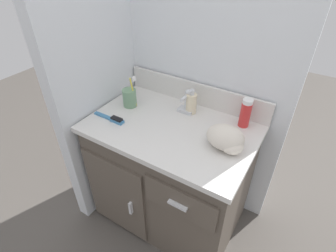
% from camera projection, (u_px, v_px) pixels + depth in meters
% --- Properties ---
extents(ground_plane, '(6.00, 6.00, 0.00)m').
position_uv_depth(ground_plane, '(170.00, 211.00, 1.84)').
color(ground_plane, '#4C4742').
extents(wall_back, '(1.08, 0.08, 2.20)m').
position_uv_depth(wall_back, '(204.00, 42.00, 1.42)').
color(wall_back, silver).
rests_on(wall_back, ground_plane).
extents(wall_left, '(0.08, 0.66, 2.20)m').
position_uv_depth(wall_left, '(92.00, 44.00, 1.40)').
color(wall_left, silver).
rests_on(wall_left, ground_plane).
extents(vanity, '(0.90, 0.60, 0.74)m').
position_uv_depth(vanity, '(170.00, 173.00, 1.61)').
color(vanity, brown).
rests_on(vanity, ground_plane).
extents(backsplash, '(0.90, 0.02, 0.13)m').
position_uv_depth(backsplash, '(196.00, 93.00, 1.55)').
color(backsplash, silver).
rests_on(backsplash, vanity).
extents(sink_faucet, '(0.09, 0.09, 0.14)m').
position_uv_depth(sink_faucet, '(186.00, 105.00, 1.48)').
color(sink_faucet, silver).
rests_on(sink_faucet, vanity).
extents(toothbrush_cup, '(0.08, 0.08, 0.19)m').
position_uv_depth(toothbrush_cup, '(130.00, 98.00, 1.54)').
color(toothbrush_cup, gray).
rests_on(toothbrush_cup, vanity).
extents(soap_dispenser, '(0.06, 0.07, 0.15)m').
position_uv_depth(soap_dispenser, '(191.00, 103.00, 1.48)').
color(soap_dispenser, beige).
rests_on(soap_dispenser, vanity).
extents(shaving_cream_can, '(0.06, 0.06, 0.16)m').
position_uv_depth(shaving_cream_can, '(245.00, 113.00, 1.36)').
color(shaving_cream_can, red).
rests_on(shaving_cream_can, vanity).
extents(hairbrush, '(0.20, 0.03, 0.03)m').
position_uv_depth(hairbrush, '(113.00, 119.00, 1.44)').
color(hairbrush, teal).
rests_on(hairbrush, vanity).
extents(hand_towel, '(0.19, 0.14, 0.12)m').
position_uv_depth(hand_towel, '(227.00, 139.00, 1.23)').
color(hand_towel, beige).
rests_on(hand_towel, vanity).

